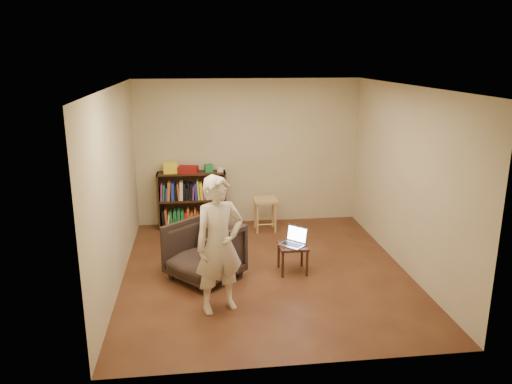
{
  "coord_description": "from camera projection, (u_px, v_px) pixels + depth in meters",
  "views": [
    {
      "loc": [
        -0.94,
        -6.52,
        3.01
      ],
      "look_at": [
        -0.09,
        0.35,
        1.09
      ],
      "focal_mm": 35.0,
      "sensor_mm": 36.0,
      "label": 1
    }
  ],
  "objects": [
    {
      "name": "bookshelf",
      "position": [
        192.0,
        203.0,
        8.91
      ],
      "size": [
        1.2,
        0.3,
        1.0
      ],
      "color": "black",
      "rests_on": "floor"
    },
    {
      "name": "armchair",
      "position": [
        204.0,
        251.0,
        6.83
      ],
      "size": [
        1.21,
        1.21,
        0.79
      ],
      "primitive_type": "imported",
      "rotation": [
        0.0,
        0.0,
        -0.84
      ],
      "color": "#302720",
      "rests_on": "floor"
    },
    {
      "name": "side_table",
      "position": [
        293.0,
        249.0,
        7.05
      ],
      "size": [
        0.4,
        0.4,
        0.41
      ],
      "color": "black",
      "rests_on": "floor"
    },
    {
      "name": "red_cloth",
      "position": [
        188.0,
        170.0,
        8.72
      ],
      "size": [
        0.37,
        0.3,
        0.11
      ],
      "primitive_type": "cube",
      "rotation": [
        0.0,
        0.0,
        -0.18
      ],
      "color": "maroon",
      "rests_on": "bookshelf"
    },
    {
      "name": "wall_back",
      "position": [
        248.0,
        152.0,
        8.95
      ],
      "size": [
        4.0,
        0.0,
        4.0
      ],
      "primitive_type": "plane",
      "rotation": [
        1.57,
        0.0,
        0.0
      ],
      "color": "beige",
      "rests_on": "floor"
    },
    {
      "name": "box_green",
      "position": [
        209.0,
        168.0,
        8.77
      ],
      "size": [
        0.15,
        0.15,
        0.13
      ],
      "primitive_type": "cube",
      "rotation": [
        0.0,
        0.0,
        0.14
      ],
      "color": "#207839",
      "rests_on": "bookshelf"
    },
    {
      "name": "ceiling",
      "position": [
        266.0,
        87.0,
        6.45
      ],
      "size": [
        4.5,
        4.5,
        0.0
      ],
      "primitive_type": "plane",
      "color": "silver",
      "rests_on": "wall_back"
    },
    {
      "name": "wall_right",
      "position": [
        406.0,
        179.0,
        7.03
      ],
      "size": [
        0.0,
        4.5,
        4.5
      ],
      "primitive_type": "plane",
      "rotation": [
        1.57,
        0.0,
        -1.57
      ],
      "color": "beige",
      "rests_on": "floor"
    },
    {
      "name": "stool",
      "position": [
        265.0,
        205.0,
        8.69
      ],
      "size": [
        0.4,
        0.4,
        0.58
      ],
      "color": "tan",
      "rests_on": "floor"
    },
    {
      "name": "floor",
      "position": [
        265.0,
        271.0,
        7.15
      ],
      "size": [
        4.5,
        4.5,
        0.0
      ],
      "primitive_type": "plane",
      "color": "#422015",
      "rests_on": "ground"
    },
    {
      "name": "box_white",
      "position": [
        220.0,
        169.0,
        8.79
      ],
      "size": [
        0.11,
        0.11,
        0.08
      ],
      "primitive_type": "cube",
      "rotation": [
        0.0,
        0.0,
        0.12
      ],
      "color": "silver",
      "rests_on": "bookshelf"
    },
    {
      "name": "wall_left",
      "position": [
        116.0,
        188.0,
        6.56
      ],
      "size": [
        0.0,
        4.5,
        4.5
      ],
      "primitive_type": "plane",
      "rotation": [
        1.57,
        0.0,
        1.57
      ],
      "color": "beige",
      "rests_on": "floor"
    },
    {
      "name": "person",
      "position": [
        219.0,
        245.0,
        5.87
      ],
      "size": [
        0.71,
        0.59,
        1.67
      ],
      "primitive_type": "imported",
      "rotation": [
        0.0,
        0.0,
        0.37
      ],
      "color": "beige",
      "rests_on": "floor"
    },
    {
      "name": "box_yellow",
      "position": [
        170.0,
        168.0,
        8.68
      ],
      "size": [
        0.24,
        0.18,
        0.19
      ],
      "primitive_type": "cube",
      "rotation": [
        0.0,
        0.0,
        0.04
      ],
      "color": "yellow",
      "rests_on": "bookshelf"
    },
    {
      "name": "laptop",
      "position": [
        294.0,
        241.0,
        7.03
      ],
      "size": [
        0.43,
        0.43,
        0.25
      ],
      "rotation": [
        0.0,
        0.0,
        -0.77
      ],
      "color": "#AEAEB3",
      "rests_on": "side_table"
    }
  ]
}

